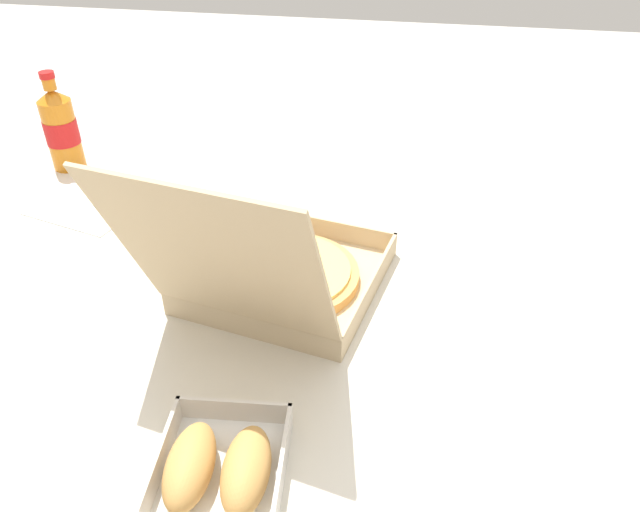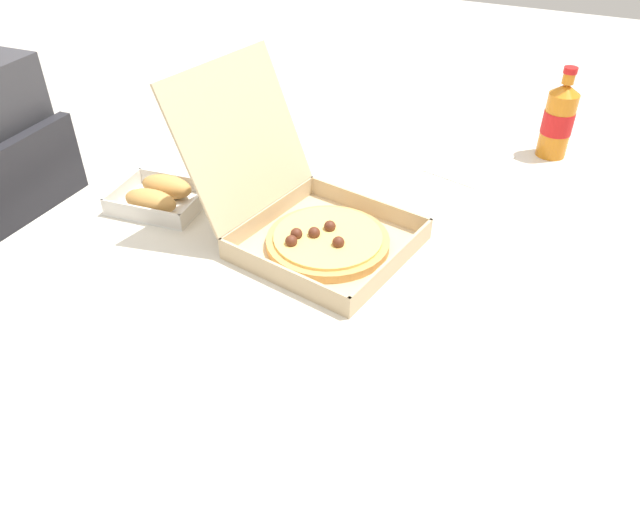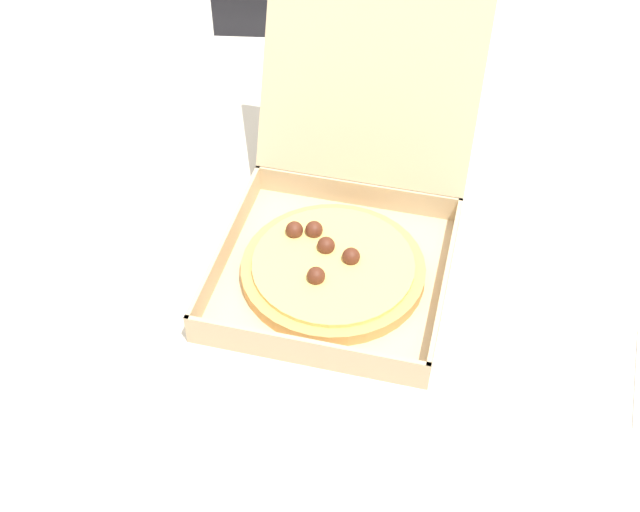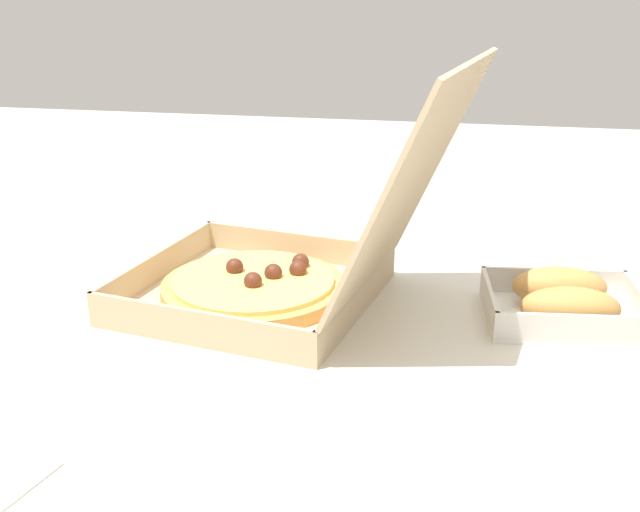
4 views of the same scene
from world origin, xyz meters
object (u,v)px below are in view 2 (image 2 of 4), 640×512
Objects in this scene: bread_side_box at (159,196)px; paper_menu at (469,163)px; cola_bottle at (558,120)px; chair at (14,260)px; pizza_box_open at (311,221)px.

bread_side_box is 0.74m from paper_menu.
cola_bottle is (0.62, -0.74, 0.07)m from bread_side_box.
pizza_box_open reaches higher than chair.
pizza_box_open reaches higher than cola_bottle.
cola_bottle is 1.07× the size of paper_menu.
chair is 3.95× the size of paper_menu.
paper_menu is at bearing 127.49° from cola_bottle.
cola_bottle reaches higher than paper_menu.
chair is 0.86m from pizza_box_open.
chair is 0.52m from bread_side_box.
chair is 4.06× the size of bread_side_box.
cola_bottle is at bearing -32.67° from pizza_box_open.
pizza_box_open is 0.51m from paper_menu.
pizza_box_open is at bearing 147.33° from cola_bottle.
cola_bottle is at bearing -38.48° from paper_menu.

